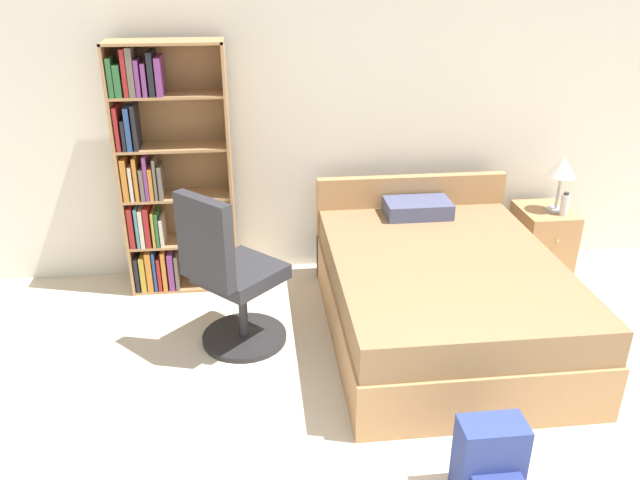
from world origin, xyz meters
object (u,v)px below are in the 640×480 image
(bookshelf, at_px, (161,174))
(backpack_blue, at_px, (490,463))
(table_lamp, at_px, (562,170))
(bed, at_px, (440,292))
(water_bottle, at_px, (565,204))
(office_chair, at_px, (230,280))
(nightstand, at_px, (541,241))

(bookshelf, relative_size, backpack_blue, 4.36)
(table_lamp, bearing_deg, bed, -146.67)
(bookshelf, xyz_separation_m, water_bottle, (3.12, -0.20, -0.30))
(water_bottle, bearing_deg, office_chair, -164.68)
(bookshelf, xyz_separation_m, nightstand, (3.04, -0.09, -0.67))
(bed, distance_m, water_bottle, 1.41)
(office_chair, bearing_deg, backpack_blue, -49.06)
(bookshelf, distance_m, water_bottle, 3.14)
(bookshelf, xyz_separation_m, office_chair, (0.50, -0.92, -0.44))
(bed, xyz_separation_m, nightstand, (1.10, 0.80, -0.03))
(bed, distance_m, office_chair, 1.44)
(bookshelf, distance_m, nightstand, 3.11)
(bookshelf, relative_size, nightstand, 3.42)
(bookshelf, bearing_deg, nightstand, -1.60)
(office_chair, relative_size, backpack_blue, 2.60)
(bed, height_order, table_lamp, table_lamp)
(bed, bearing_deg, nightstand, 35.89)
(office_chair, distance_m, table_lamp, 2.74)
(table_lamp, relative_size, backpack_blue, 1.03)
(backpack_blue, bearing_deg, bed, 83.26)
(bookshelf, bearing_deg, backpack_blue, -53.39)
(table_lamp, bearing_deg, water_bottle, -75.29)
(bed, relative_size, nightstand, 3.60)
(nightstand, xyz_separation_m, water_bottle, (0.08, -0.12, 0.37))
(nightstand, distance_m, backpack_blue, 2.62)
(nightstand, height_order, table_lamp, table_lamp)
(bookshelf, distance_m, backpack_blue, 3.04)
(water_bottle, bearing_deg, backpack_blue, -122.17)
(bookshelf, relative_size, table_lamp, 4.22)
(office_chair, bearing_deg, nightstand, 18.26)
(office_chair, height_order, water_bottle, office_chair)
(bookshelf, relative_size, water_bottle, 10.18)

